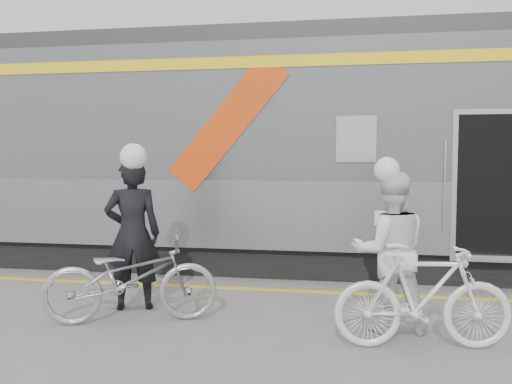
% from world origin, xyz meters
% --- Properties ---
extents(ground, '(90.00, 90.00, 0.00)m').
position_xyz_m(ground, '(0.00, 0.00, 0.00)').
color(ground, slate).
rests_on(ground, ground).
extents(train, '(24.00, 3.17, 4.10)m').
position_xyz_m(train, '(1.48, 4.19, 2.05)').
color(train, black).
rests_on(train, ground).
extents(safety_strip, '(24.00, 0.12, 0.01)m').
position_xyz_m(safety_strip, '(0.00, 2.15, 0.00)').
color(safety_strip, yellow).
rests_on(safety_strip, ground).
extents(man, '(0.83, 0.68, 1.97)m').
position_xyz_m(man, '(-1.19, 0.89, 0.98)').
color(man, black).
rests_on(man, ground).
extents(bicycle_left, '(2.18, 1.36, 1.08)m').
position_xyz_m(bicycle_left, '(-0.99, 0.34, 0.54)').
color(bicycle_left, '#ABADB3').
rests_on(bicycle_left, ground).
extents(woman, '(0.97, 0.80, 1.82)m').
position_xyz_m(woman, '(2.05, 0.57, 0.91)').
color(woman, white).
rests_on(woman, ground).
extents(bicycle_right, '(1.89, 0.76, 1.10)m').
position_xyz_m(bicycle_right, '(2.35, 0.02, 0.55)').
color(bicycle_right, silver).
rests_on(bicycle_right, ground).
extents(helmet_man, '(0.34, 0.34, 0.34)m').
position_xyz_m(helmet_man, '(-1.19, 0.89, 2.14)').
color(helmet_man, white).
rests_on(helmet_man, man).
extents(helmet_woman, '(0.29, 0.29, 0.29)m').
position_xyz_m(helmet_woman, '(2.05, 0.57, 1.97)').
color(helmet_woman, white).
rests_on(helmet_woman, woman).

